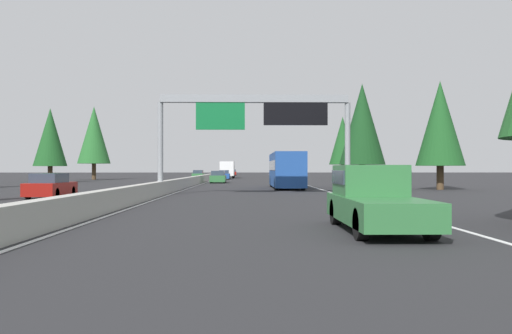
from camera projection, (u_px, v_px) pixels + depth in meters
The scene contains 18 objects.
ground_plane at pixel (202, 183), 62.35m from camera, with size 320.00×320.00×0.00m, color #262628.
median_barrier at pixel (211, 177), 82.35m from camera, with size 180.00×0.56×0.90m, color #ADAAA3.
shoulder_stripe_right at pixel (292, 181), 72.53m from camera, with size 160.00×0.16×0.01m, color silver.
shoulder_stripe_median at pixel (210, 181), 72.35m from camera, with size 160.00×0.16×0.01m, color silver.
sign_gantry_overhead at pixel (257, 115), 34.76m from camera, with size 0.50×12.68×6.59m.
pickup_mid_center at pixel (374, 198), 15.17m from camera, with size 5.60×2.00×1.86m.
bus_far_right at pixel (286, 169), 46.81m from camera, with size 11.50×2.55×3.10m.
sedan_near_center at pixel (218, 177), 63.65m from camera, with size 4.40×1.80×1.47m.
sedan_near_right at pixel (233, 173), 131.42m from camera, with size 4.40×1.80×1.47m.
sedan_far_center at pixel (224, 175), 84.71m from camera, with size 4.40×1.80×1.47m.
box_truck_distant_a at pixel (227, 169), 94.95m from camera, with size 8.50×2.40×2.95m.
oncoming_near at pixel (198, 175), 87.95m from camera, with size 4.40×1.80×1.47m.
oncoming_far at pixel (51, 186), 31.79m from camera, with size 4.40×1.80×1.47m.
conifer_right_near at pixel (440, 124), 43.59m from camera, with size 3.95×3.95×8.99m.
conifer_right_mid at pixel (362, 124), 48.76m from camera, with size 4.22×4.22×9.58m.
conifer_right_far at pixel (343, 141), 95.69m from camera, with size 4.90×4.90×11.14m.
conifer_left_mid at pixel (50, 137), 66.02m from camera, with size 4.08×4.08×9.27m.
conifer_left_far at pixel (94, 135), 82.18m from camera, with size 5.02×5.02×11.40m.
Camera 1 is at (-2.45, -5.43, 1.76)m, focal length 37.18 mm.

